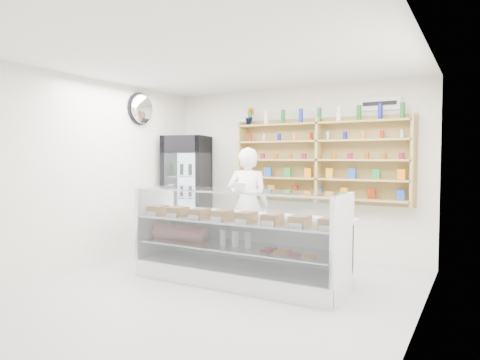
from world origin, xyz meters
The scene contains 8 objects.
room centered at (0.00, 0.00, 1.40)m, with size 5.00×5.00×5.00m.
display_counter centered at (0.02, 0.58, 0.34)m, with size 2.82×0.84×1.23m.
shop_worker centered at (-0.39, 1.60, 0.90)m, with size 0.65×0.43×1.80m, color white.
drinks_cooler centered at (-1.85, 1.99, 1.02)m, with size 0.89×0.87×2.02m.
wall_shelving centered at (0.50, 2.34, 1.59)m, with size 2.84×0.28×1.33m.
potted_plant centered at (-0.75, 2.34, 2.34)m, with size 0.16×0.13×0.30m, color #1E6626.
security_mirror centered at (-2.17, 1.20, 2.45)m, with size 0.15×0.50×0.50m, color silver.
wall_sign centered at (1.40, 2.47, 2.45)m, with size 0.62×0.03×0.20m, color white.
Camera 1 is at (2.78, -4.20, 1.64)m, focal length 32.00 mm.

